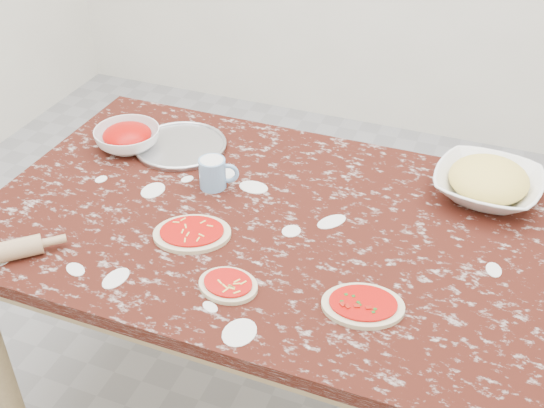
{
  "coord_description": "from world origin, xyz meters",
  "views": [
    {
      "loc": [
        0.55,
        -1.41,
        1.88
      ],
      "look_at": [
        0.0,
        0.0,
        0.8
      ],
      "focal_mm": 45.05,
      "sensor_mm": 36.0,
      "label": 1
    }
  ],
  "objects": [
    {
      "name": "ground",
      "position": [
        0.0,
        0.0,
        0.0
      ],
      "size": [
        4.0,
        4.0,
        0.0
      ],
      "primitive_type": "plane",
      "color": "gray"
    },
    {
      "name": "worktable",
      "position": [
        0.0,
        0.0,
        0.67
      ],
      "size": [
        1.6,
        1.0,
        0.75
      ],
      "color": "black",
      "rests_on": "ground"
    },
    {
      "name": "pizza_tray",
      "position": [
        -0.42,
        0.25,
        0.76
      ],
      "size": [
        0.31,
        0.31,
        0.01
      ],
      "primitive_type": "cylinder",
      "rotation": [
        0.0,
        0.0,
        0.06
      ],
      "color": "#B2B2B7",
      "rests_on": "worktable"
    },
    {
      "name": "sauce_bowl",
      "position": [
        -0.57,
        0.19,
        0.78
      ],
      "size": [
        0.22,
        0.22,
        0.07
      ],
      "primitive_type": "imported",
      "rotation": [
        0.0,
        0.0,
        -0.07
      ],
      "color": "white",
      "rests_on": "worktable"
    },
    {
      "name": "cheese_bowl",
      "position": [
        0.54,
        0.33,
        0.79
      ],
      "size": [
        0.33,
        0.33,
        0.07
      ],
      "primitive_type": "imported",
      "rotation": [
        0.0,
        0.0,
        -0.09
      ],
      "color": "white",
      "rests_on": "worktable"
    },
    {
      "name": "flour_mug",
      "position": [
        -0.22,
        0.09,
        0.8
      ],
      "size": [
        0.11,
        0.08,
        0.09
      ],
      "color": "#729DCC",
      "rests_on": "worktable"
    },
    {
      "name": "pizza_left",
      "position": [
        -0.17,
        -0.15,
        0.76
      ],
      "size": [
        0.26,
        0.23,
        0.02
      ],
      "color": "beige",
      "rests_on": "worktable"
    },
    {
      "name": "pizza_mid",
      "position": [
        0.0,
        -0.3,
        0.76
      ],
      "size": [
        0.16,
        0.14,
        0.02
      ],
      "color": "beige",
      "rests_on": "worktable"
    },
    {
      "name": "pizza_right",
      "position": [
        0.33,
        -0.25,
        0.76
      ],
      "size": [
        0.23,
        0.19,
        0.02
      ],
      "color": "beige",
      "rests_on": "worktable"
    }
  ]
}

